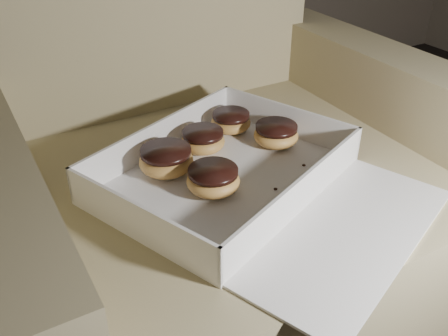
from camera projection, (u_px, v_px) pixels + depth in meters
name	position (u px, v px, depth m)	size (l,w,h in m)	color
armchair	(214.00, 203.00, 1.08)	(0.95, 0.81, 1.00)	#8A7D58
bakery_box	(246.00, 182.00, 0.89)	(0.59, 0.63, 0.07)	white
donut_a	(231.00, 121.00, 1.05)	(0.08, 0.08, 0.04)	gold
donut_b	(213.00, 179.00, 0.86)	(0.09, 0.09, 0.05)	gold
donut_c	(203.00, 140.00, 0.98)	(0.09, 0.09, 0.04)	gold
donut_d	(276.00, 134.00, 1.00)	(0.09, 0.09, 0.04)	gold
donut_e	(166.00, 160.00, 0.91)	(0.10, 0.10, 0.05)	gold
crumb_a	(345.00, 158.00, 0.96)	(0.01, 0.01, 0.00)	black
crumb_b	(276.00, 189.00, 0.87)	(0.01, 0.01, 0.00)	black
crumb_c	(304.00, 165.00, 0.94)	(0.01, 0.01, 0.00)	black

